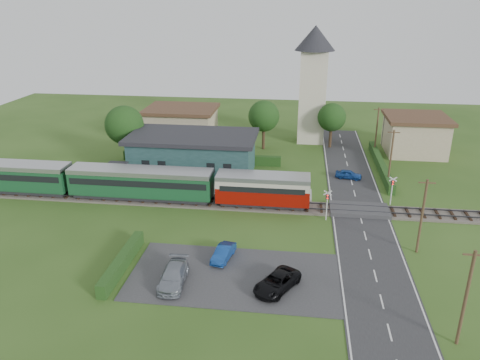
# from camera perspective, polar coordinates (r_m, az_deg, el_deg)

# --- Properties ---
(ground) EXTENTS (120.00, 120.00, 0.00)m
(ground) POSITION_cam_1_polar(r_m,az_deg,el_deg) (49.39, 2.95, -4.23)
(ground) COLOR #2D4C19
(railway_track) EXTENTS (76.00, 3.20, 0.49)m
(railway_track) POSITION_cam_1_polar(r_m,az_deg,el_deg) (51.15, 3.14, -3.16)
(railway_track) COLOR #4C443D
(railway_track) RESTS_ON ground
(road) EXTENTS (6.00, 70.00, 0.05)m
(road) POSITION_cam_1_polar(r_m,az_deg,el_deg) (49.74, 14.55, -4.72)
(road) COLOR #28282B
(road) RESTS_ON ground
(car_park) EXTENTS (17.00, 9.00, 0.08)m
(car_park) POSITION_cam_1_polar(r_m,az_deg,el_deg) (39.08, -0.74, -11.62)
(car_park) COLOR #333335
(car_park) RESTS_ON ground
(crossing_deck) EXTENTS (6.20, 3.40, 0.45)m
(crossing_deck) POSITION_cam_1_polar(r_m,az_deg,el_deg) (51.45, 14.33, -3.55)
(crossing_deck) COLOR #333335
(crossing_deck) RESTS_ON ground
(platform) EXTENTS (30.00, 3.00, 0.45)m
(platform) POSITION_cam_1_polar(r_m,az_deg,el_deg) (55.53, -6.94, -1.13)
(platform) COLOR gray
(platform) RESTS_ON ground
(equipment_hut) EXTENTS (2.30, 2.30, 2.55)m
(equipment_hut) POSITION_cam_1_polar(r_m,az_deg,el_deg) (57.42, -14.78, 0.70)
(equipment_hut) COLOR beige
(equipment_hut) RESTS_ON platform
(station_building) EXTENTS (16.00, 9.00, 5.30)m
(station_building) POSITION_cam_1_polar(r_m,az_deg,el_deg) (59.96, -5.72, 3.15)
(station_building) COLOR #1E3D3C
(station_building) RESTS_ON ground
(train) EXTENTS (43.20, 2.90, 3.40)m
(train) POSITION_cam_1_polar(r_m,az_deg,el_deg) (54.18, -15.16, -0.10)
(train) COLOR #232328
(train) RESTS_ON ground
(church_tower) EXTENTS (6.00, 6.00, 17.60)m
(church_tower) POSITION_cam_1_polar(r_m,az_deg,el_deg) (73.31, 8.92, 12.40)
(church_tower) COLOR beige
(church_tower) RESTS_ON ground
(house_west) EXTENTS (10.80, 8.80, 5.50)m
(house_west) POSITION_cam_1_polar(r_m,az_deg,el_deg) (74.14, -7.11, 6.72)
(house_west) COLOR tan
(house_west) RESTS_ON ground
(house_east) EXTENTS (8.80, 8.80, 5.50)m
(house_east) POSITION_cam_1_polar(r_m,az_deg,el_deg) (72.86, 20.54, 5.26)
(house_east) COLOR tan
(house_east) RESTS_ON ground
(hedge_carpark) EXTENTS (0.80, 9.00, 1.20)m
(hedge_carpark) POSITION_cam_1_polar(r_m,az_deg,el_deg) (41.03, -14.20, -9.68)
(hedge_carpark) COLOR #193814
(hedge_carpark) RESTS_ON ground
(hedge_roadside) EXTENTS (0.80, 18.00, 1.20)m
(hedge_roadside) POSITION_cam_1_polar(r_m,az_deg,el_deg) (64.83, 16.75, 1.78)
(hedge_roadside) COLOR #193814
(hedge_roadside) RESTS_ON ground
(hedge_station) EXTENTS (22.00, 0.80, 1.30)m
(hedge_station) POSITION_cam_1_polar(r_m,az_deg,el_deg) (64.77, -4.77, 2.67)
(hedge_station) COLOR #193814
(hedge_station) RESTS_ON ground
(tree_a) EXTENTS (5.20, 5.20, 8.00)m
(tree_a) POSITION_cam_1_polar(r_m,az_deg,el_deg) (64.87, -13.91, 6.51)
(tree_a) COLOR #332316
(tree_a) RESTS_ON ground
(tree_b) EXTENTS (4.60, 4.60, 7.34)m
(tree_b) POSITION_cam_1_polar(r_m,az_deg,el_deg) (69.58, 2.92, 7.78)
(tree_b) COLOR #332316
(tree_b) RESTS_ON ground
(tree_c) EXTENTS (4.20, 4.20, 6.78)m
(tree_c) POSITION_cam_1_polar(r_m,az_deg,el_deg) (71.57, 11.12, 7.49)
(tree_c) COLOR #332316
(tree_c) RESTS_ON ground
(utility_pole_a) EXTENTS (1.40, 0.22, 7.00)m
(utility_pole_a) POSITION_cam_1_polar(r_m,az_deg,el_deg) (33.65, 25.83, -12.75)
(utility_pole_a) COLOR #473321
(utility_pole_a) RESTS_ON ground
(utility_pole_b) EXTENTS (1.40, 0.22, 7.00)m
(utility_pole_b) POSITION_cam_1_polar(r_m,az_deg,el_deg) (43.72, 21.31, -4.07)
(utility_pole_b) COLOR #473321
(utility_pole_b) RESTS_ON ground
(utility_pole_c) EXTENTS (1.40, 0.22, 7.00)m
(utility_pole_c) POSITION_cam_1_polar(r_m,az_deg,el_deg) (58.29, 17.91, 2.63)
(utility_pole_c) COLOR #473321
(utility_pole_c) RESTS_ON ground
(utility_pole_d) EXTENTS (1.40, 0.22, 7.00)m
(utility_pole_d) POSITION_cam_1_polar(r_m,az_deg,el_deg) (69.63, 16.31, 5.77)
(utility_pole_d) COLOR #473321
(utility_pole_d) RESTS_ON ground
(crossing_signal_near) EXTENTS (0.84, 0.28, 3.28)m
(crossing_signal_near) POSITION_cam_1_polar(r_m,az_deg,el_deg) (48.13, 10.58, -2.50)
(crossing_signal_near) COLOR silver
(crossing_signal_near) RESTS_ON ground
(crossing_signal_far) EXTENTS (0.84, 0.28, 3.28)m
(crossing_signal_far) POSITION_cam_1_polar(r_m,az_deg,el_deg) (53.48, 18.07, -0.76)
(crossing_signal_far) COLOR silver
(crossing_signal_far) RESTS_ON ground
(streetlamp_west) EXTENTS (0.30, 0.30, 5.15)m
(streetlamp_west) POSITION_cam_1_polar(r_m,az_deg,el_deg) (71.57, -13.57, 5.96)
(streetlamp_west) COLOR #3F3F47
(streetlamp_west) RESTS_ON ground
(streetlamp_east) EXTENTS (0.30, 0.30, 5.15)m
(streetlamp_east) POSITION_cam_1_polar(r_m,az_deg,el_deg) (74.84, 17.11, 6.27)
(streetlamp_east) COLOR #3F3F47
(streetlamp_east) RESTS_ON ground
(car_on_road) EXTENTS (3.44, 1.90, 1.11)m
(car_on_road) POSITION_cam_1_polar(r_m,az_deg,el_deg) (60.27, 13.10, 0.68)
(car_on_road) COLOR #184394
(car_on_road) RESTS_ON road
(car_park_blue) EXTENTS (1.89, 3.67, 1.15)m
(car_park_blue) POSITION_cam_1_polar(r_m,az_deg,el_deg) (41.03, -2.03, -8.88)
(car_park_blue) COLOR navy
(car_park_blue) RESTS_ON car_park
(car_park_silver) EXTENTS (2.12, 4.78, 1.37)m
(car_park_silver) POSITION_cam_1_polar(r_m,az_deg,el_deg) (38.13, -8.11, -11.49)
(car_park_silver) COLOR gray
(car_park_silver) RESTS_ON car_park
(car_park_dark) EXTENTS (4.05, 4.93, 1.25)m
(car_park_dark) POSITION_cam_1_polar(r_m,az_deg,el_deg) (37.25, 4.53, -12.30)
(car_park_dark) COLOR black
(car_park_dark) RESTS_ON car_park
(pedestrian_near) EXTENTS (0.72, 0.58, 1.72)m
(pedestrian_near) POSITION_cam_1_polar(r_m,az_deg,el_deg) (53.73, -1.77, -0.51)
(pedestrian_near) COLOR gray
(pedestrian_near) RESTS_ON platform
(pedestrian_far) EXTENTS (0.67, 0.82, 1.57)m
(pedestrian_far) POSITION_cam_1_polar(r_m,az_deg,el_deg) (56.67, -11.81, 0.14)
(pedestrian_far) COLOR gray
(pedestrian_far) RESTS_ON platform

